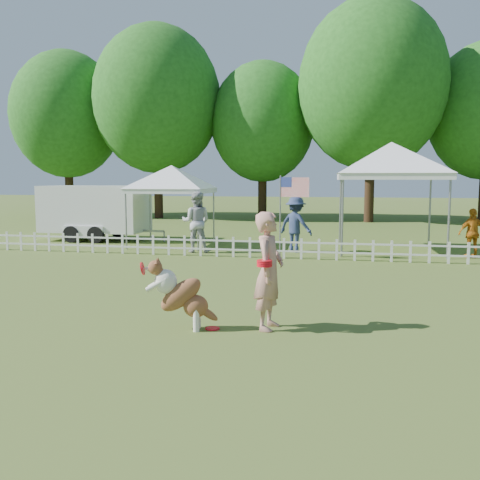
{
  "coord_description": "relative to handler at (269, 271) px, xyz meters",
  "views": [
    {
      "loc": [
        2.17,
        -8.21,
        2.3
      ],
      "look_at": [
        0.01,
        2.0,
        1.1
      ],
      "focal_mm": 40.0,
      "sensor_mm": 36.0,
      "label": 1
    }
  ],
  "objects": [
    {
      "name": "spectator_b",
      "position": [
        -0.52,
        8.72,
        -0.03
      ],
      "size": [
        1.3,
        1.09,
        1.74
      ],
      "primitive_type": "imported",
      "rotation": [
        0.0,
        0.0,
        2.67
      ],
      "color": "navy",
      "rests_on": "ground"
    },
    {
      "name": "canopy_tent_right",
      "position": [
        2.36,
        9.61,
        0.78
      ],
      "size": [
        3.4,
        3.4,
        3.37
      ],
      "primitive_type": null,
      "rotation": [
        0.0,
        0.0,
        0.04
      ],
      "color": "white",
      "rests_on": "ground"
    },
    {
      "name": "tree_center_left",
      "position": [
        -3.95,
        22.76,
        4.0
      ],
      "size": [
        6.0,
        6.0,
        9.8
      ],
      "primitive_type": null,
      "color": "#1F5618",
      "rests_on": "ground"
    },
    {
      "name": "flag_pole",
      "position": [
        -0.84,
        7.45,
        0.29
      ],
      "size": [
        0.92,
        0.28,
        2.39
      ],
      "primitive_type": null,
      "rotation": [
        0.0,
        0.0,
        -0.2
      ],
      "color": "gray",
      "rests_on": "ground"
    },
    {
      "name": "spectator_c",
      "position": [
        4.66,
        8.56,
        -0.18
      ],
      "size": [
        0.91,
        0.57,
        1.45
      ],
      "primitive_type": "imported",
      "rotation": [
        0.0,
        0.0,
        3.42
      ],
      "color": "#C36C16",
      "rests_on": "ground"
    },
    {
      "name": "frisbee_on_turf",
      "position": [
        -0.84,
        -0.21,
        -0.89
      ],
      "size": [
        0.26,
        0.26,
        0.02
      ],
      "primitive_type": "cylinder",
      "rotation": [
        0.0,
        0.0,
        0.15
      ],
      "color": "red",
      "rests_on": "ground"
    },
    {
      "name": "tree_center_right",
      "position": [
        2.05,
        21.26,
        5.4
      ],
      "size": [
        7.6,
        7.6,
        12.6
      ],
      "primitive_type": null,
      "color": "#1F5618",
      "rests_on": "ground"
    },
    {
      "name": "spectator_a",
      "position": [
        -3.57,
        8.08,
        0.05
      ],
      "size": [
        0.99,
        0.81,
        1.91
      ],
      "primitive_type": "imported",
      "rotation": [
        0.0,
        0.0,
        3.24
      ],
      "color": "#AAABB0",
      "rests_on": "ground"
    },
    {
      "name": "picket_fence",
      "position": [
        -0.95,
        7.26,
        -0.6
      ],
      "size": [
        22.0,
        0.08,
        0.6
      ],
      "primitive_type": null,
      "color": "silver",
      "rests_on": "ground"
    },
    {
      "name": "dog",
      "position": [
        -1.29,
        -0.33,
        -0.36
      ],
      "size": [
        1.09,
        0.52,
        1.08
      ],
      "primitive_type": null,
      "rotation": [
        0.0,
        0.0,
        0.17
      ],
      "color": "brown",
      "rests_on": "ground"
    },
    {
      "name": "handler",
      "position": [
        0.0,
        0.0,
        0.0
      ],
      "size": [
        0.51,
        0.71,
        1.81
      ],
      "primitive_type": "imported",
      "rotation": [
        0.0,
        0.0,
        1.44
      ],
      "color": "tan",
      "rests_on": "ground"
    },
    {
      "name": "canopy_tent_left",
      "position": [
        -4.85,
        9.48,
        0.44
      ],
      "size": [
        2.72,
        2.72,
        2.7
      ],
      "primitive_type": null,
      "rotation": [
        0.0,
        0.0,
        0.05
      ],
      "color": "white",
      "rests_on": "ground"
    },
    {
      "name": "tree_far_left",
      "position": [
        -15.95,
        22.26,
        4.6
      ],
      "size": [
        6.6,
        6.6,
        11.0
      ],
      "primitive_type": null,
      "color": "#1F5618",
      "rests_on": "ground"
    },
    {
      "name": "ground",
      "position": [
        -0.95,
        0.26,
        -0.9
      ],
      "size": [
        120.0,
        120.0,
        0.0
      ],
      "primitive_type": "plane",
      "color": "#465F1E",
      "rests_on": "ground"
    },
    {
      "name": "tree_left",
      "position": [
        -9.95,
        21.76,
        5.1
      ],
      "size": [
        7.4,
        7.4,
        12.0
      ],
      "primitive_type": null,
      "color": "#1F5618",
      "rests_on": "ground"
    },
    {
      "name": "cargo_trailer",
      "position": [
        -8.25,
        10.54,
        0.14
      ],
      "size": [
        4.76,
        2.14,
        2.08
      ],
      "primitive_type": null,
      "rotation": [
        0.0,
        0.0,
        0.01
      ],
      "color": "white",
      "rests_on": "ground"
    }
  ]
}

